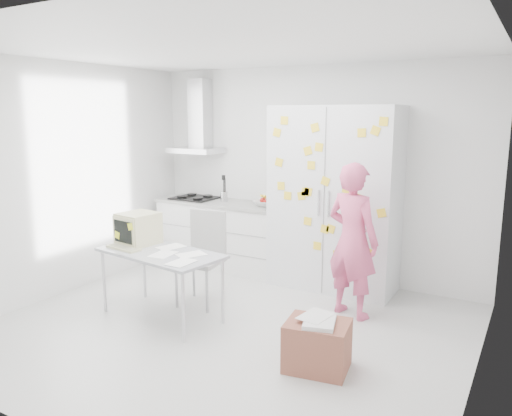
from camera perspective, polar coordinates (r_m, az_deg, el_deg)
The scene contains 10 objects.
floor at distance 5.12m, azimuth -3.32°, elevation -13.67°, with size 4.50×4.00×0.02m, color silver.
walls at distance 5.33m, azimuth 0.77°, elevation 2.60°, with size 4.52×4.01×2.70m.
ceiling at distance 4.70m, azimuth -3.70°, elevation 17.98°, with size 4.50×4.00×0.02m, color white.
counter_run at distance 6.94m, azimuth -3.93°, elevation -2.89°, with size 1.84×0.63×1.28m.
range_hood at distance 7.12m, azimuth -6.53°, elevation 9.50°, with size 0.70×0.48×1.01m.
tall_cabinet at distance 6.04m, azimuth 8.94°, elevation 1.03°, with size 1.50×0.68×2.20m.
person at distance 5.27m, azimuth 10.97°, elevation -3.66°, with size 0.59×0.39×1.63m, color #E05783.
desk at distance 5.43m, azimuth -12.50°, elevation -3.46°, with size 1.40×0.83×1.05m.
chair at distance 5.63m, azimuth -6.06°, elevation -4.99°, with size 0.52×0.52×1.04m.
cardboard_box at distance 4.33m, azimuth 7.02°, elevation -15.25°, with size 0.57×0.49×0.45m.
Camera 1 is at (2.58, -3.89, 2.11)m, focal length 35.00 mm.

